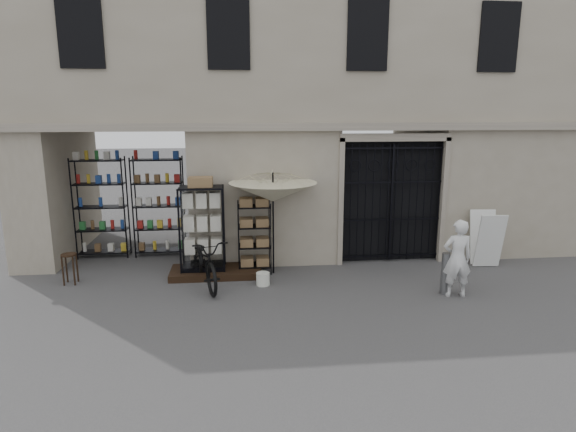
{
  "coord_description": "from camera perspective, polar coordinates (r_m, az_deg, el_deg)",
  "views": [
    {
      "loc": [
        -1.89,
        -8.78,
        3.59
      ],
      "look_at": [
        -0.8,
        1.4,
        1.35
      ],
      "focal_mm": 30.0,
      "sensor_mm": 36.0,
      "label": 1
    }
  ],
  "objects": [
    {
      "name": "step_platform",
      "position": [
        10.93,
        -8.51,
        -6.57
      ],
      "size": [
        2.0,
        0.9,
        0.15
      ],
      "primitive_type": "cube",
      "color": "black",
      "rests_on": "ground"
    },
    {
      "name": "easel_sign",
      "position": [
        12.18,
        22.46,
        -2.53
      ],
      "size": [
        0.66,
        0.75,
        1.28
      ],
      "rotation": [
        0.0,
        0.0,
        -0.08
      ],
      "color": "silver",
      "rests_on": "ground"
    },
    {
      "name": "white_bucket",
      "position": [
        10.21,
        -2.99,
        -7.45
      ],
      "size": [
        0.35,
        0.35,
        0.27
      ],
      "primitive_type": "cylinder",
      "rotation": [
        0.0,
        0.0,
        -0.26
      ],
      "color": "silver",
      "rests_on": "ground"
    },
    {
      "name": "iron_gate",
      "position": [
        11.83,
        11.92,
        1.89
      ],
      "size": [
        2.5,
        0.21,
        3.0
      ],
      "color": "black",
      "rests_on": "ground"
    },
    {
      "name": "shop_recess",
      "position": [
        12.05,
        -18.53,
        1.71
      ],
      "size": [
        3.0,
        1.7,
        3.0
      ],
      "primitive_type": "cube",
      "color": "black",
      "rests_on": "ground"
    },
    {
      "name": "main_building",
      "position": [
        12.95,
        2.39,
        16.36
      ],
      "size": [
        14.0,
        4.0,
        9.0
      ],
      "primitive_type": "cube",
      "color": "gray",
      "rests_on": "ground"
    },
    {
      "name": "shop_shelving",
      "position": [
        12.59,
        -18.2,
        1.0
      ],
      "size": [
        2.7,
        0.5,
        2.5
      ],
      "primitive_type": "cube",
      "color": "black",
      "rests_on": "ground"
    },
    {
      "name": "steel_bollard",
      "position": [
        10.12,
        18.1,
        -6.51
      ],
      "size": [
        0.16,
        0.16,
        0.85
      ],
      "primitive_type": "cylinder",
      "rotation": [
        0.0,
        0.0,
        -0.02
      ],
      "color": "slate",
      "rests_on": "ground"
    },
    {
      "name": "wire_rack",
      "position": [
        10.86,
        -4.01,
        -2.62
      ],
      "size": [
        0.77,
        0.59,
        1.62
      ],
      "rotation": [
        0.0,
        0.0,
        -0.13
      ],
      "color": "black",
      "rests_on": "ground"
    },
    {
      "name": "ground",
      "position": [
        9.67,
        5.68,
        -9.51
      ],
      "size": [
        80.0,
        80.0,
        0.0
      ],
      "primitive_type": "plane",
      "color": "#232326",
      "rests_on": "ground"
    },
    {
      "name": "wooden_stool",
      "position": [
        11.2,
        -24.43,
        -5.64
      ],
      "size": [
        0.39,
        0.39,
        0.66
      ],
      "rotation": [
        0.0,
        0.0,
        0.28
      ],
      "color": "black",
      "rests_on": "ground"
    },
    {
      "name": "market_umbrella",
      "position": [
        10.5,
        -1.8,
        3.48
      ],
      "size": [
        2.05,
        2.08,
        2.74
      ],
      "rotation": [
        0.0,
        0.0,
        0.25
      ],
      "color": "black",
      "rests_on": "ground"
    },
    {
      "name": "bicycle",
      "position": [
        10.38,
        -9.71,
        -8.09
      ],
      "size": [
        0.97,
        1.22,
        2.02
      ],
      "primitive_type": "imported",
      "rotation": [
        0.0,
        0.0,
        0.28
      ],
      "color": "black",
      "rests_on": "ground"
    },
    {
      "name": "shopkeeper",
      "position": [
        10.23,
        19.11,
        -8.92
      ],
      "size": [
        0.66,
        1.59,
        0.37
      ],
      "primitive_type": "imported",
      "rotation": [
        0.0,
        0.0,
        3.08
      ],
      "color": "silver",
      "rests_on": "ground"
    },
    {
      "name": "display_cabinet",
      "position": [
        10.72,
        -10.09,
        -1.95
      ],
      "size": [
        1.06,
        0.85,
        2.0
      ],
      "rotation": [
        0.0,
        0.0,
        0.36
      ],
      "color": "black",
      "rests_on": "step_platform"
    }
  ]
}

